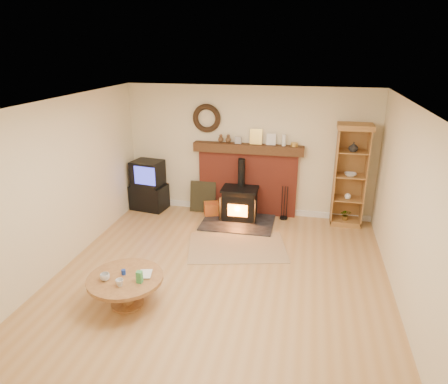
% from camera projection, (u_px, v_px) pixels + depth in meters
% --- Properties ---
extents(ground, '(5.50, 5.50, 0.00)m').
position_uv_depth(ground, '(219.00, 281.00, 5.96)').
color(ground, '#AF7F49').
rests_on(ground, ground).
extents(room_shell, '(5.02, 5.52, 2.61)m').
position_uv_depth(room_shell, '(219.00, 170.00, 5.46)').
color(room_shell, beige).
rests_on(room_shell, ground).
extents(chimney_breast, '(2.20, 0.22, 1.78)m').
position_uv_depth(chimney_breast, '(248.00, 176.00, 8.13)').
color(chimney_breast, '#973626').
rests_on(chimney_breast, ground).
extents(wood_stove, '(1.40, 1.00, 1.23)m').
position_uv_depth(wood_stove, '(239.00, 205.00, 7.95)').
color(wood_stove, black).
rests_on(wood_stove, ground).
extents(area_rug, '(1.89, 1.50, 0.01)m').
position_uv_depth(area_rug, '(237.00, 247.00, 6.96)').
color(area_rug, brown).
rests_on(area_rug, ground).
extents(tv_unit, '(0.79, 0.60, 1.06)m').
position_uv_depth(tv_unit, '(149.00, 186.00, 8.46)').
color(tv_unit, black).
rests_on(tv_unit, ground).
extents(curio_cabinet, '(0.64, 0.46, 1.98)m').
position_uv_depth(curio_cabinet, '(350.00, 175.00, 7.58)').
color(curio_cabinet, olive).
rests_on(curio_cabinet, ground).
extents(firelog_box, '(0.50, 0.40, 0.27)m').
position_uv_depth(firelog_box, '(215.00, 209.00, 8.24)').
color(firelog_box, orange).
rests_on(firelog_box, ground).
extents(leaning_painting, '(0.55, 0.15, 0.65)m').
position_uv_depth(leaning_painting, '(203.00, 197.00, 8.37)').
color(leaning_painting, black).
rests_on(leaning_painting, ground).
extents(fire_tools, '(0.16, 0.16, 0.70)m').
position_uv_depth(fire_tools, '(284.00, 213.00, 8.06)').
color(fire_tools, black).
rests_on(fire_tools, ground).
extents(coffee_table, '(1.01, 1.01, 0.59)m').
position_uv_depth(coffee_table, '(125.00, 282.00, 5.32)').
color(coffee_table, brown).
rests_on(coffee_table, ground).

